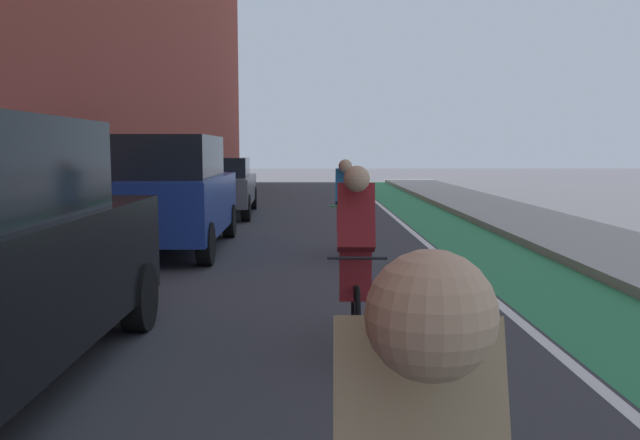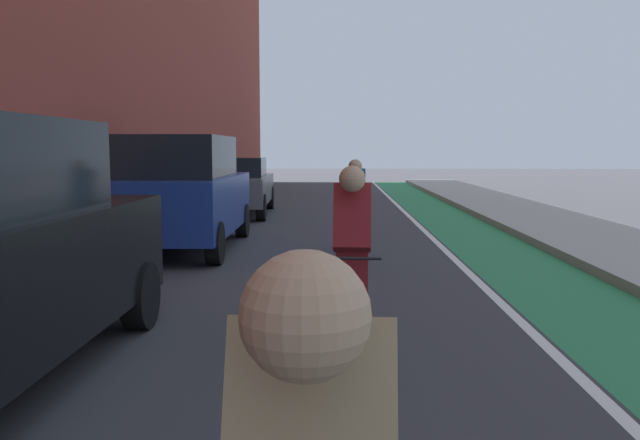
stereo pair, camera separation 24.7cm
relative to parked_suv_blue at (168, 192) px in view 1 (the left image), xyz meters
name	(u,v)px [view 1 (the left image)]	position (x,y,z in m)	size (l,w,h in m)	color
ground_plane	(320,251)	(2.64, -0.13, -1.02)	(93.13, 93.13, 0.00)	#38383D
bike_lane_paint	(460,235)	(5.52, 1.87, -1.01)	(1.60, 42.33, 0.00)	#2D8451
lane_divider_stripe	(416,235)	(4.62, 1.87, -1.01)	(0.12, 42.33, 0.00)	white
sidewalk_right	(562,232)	(7.60, 1.87, -0.95)	(2.56, 42.33, 0.14)	#A8A59E
parked_suv_blue	(168,192)	(0.00, 0.00, 0.00)	(2.00, 4.25, 1.98)	navy
parked_sedan_gray	(219,186)	(0.00, 6.02, -0.23)	(2.00, 4.36, 1.53)	#595B60
cyclist_trailing	(356,258)	(2.87, -5.60, -0.21)	(0.48, 1.73, 1.62)	black
cyclist_far	(345,207)	(3.04, -0.61, -0.21)	(0.48, 1.67, 1.59)	black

